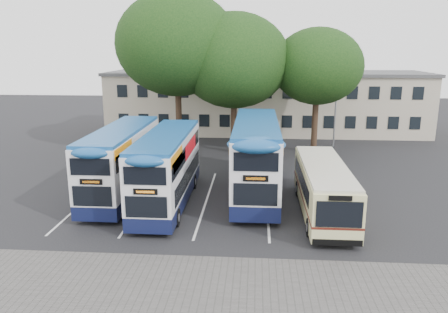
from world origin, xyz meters
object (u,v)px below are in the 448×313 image
tree_left (177,44)px  bus_dd_mid (167,166)px  bus_dd_right (256,154)px  tree_right (318,66)px  bus_dd_left (122,159)px  bus_single (323,186)px  tree_mid (234,61)px  lamp_post (337,89)px

tree_left → bus_dd_mid: tree_left is taller
bus_dd_right → tree_left: bearing=121.7°
tree_right → bus_dd_left: tree_right is taller
tree_right → bus_single: tree_right is taller
tree_mid → tree_right: size_ratio=1.12×
tree_right → bus_dd_right: size_ratio=0.96×
tree_right → bus_dd_left: size_ratio=1.05×
tree_right → bus_dd_right: 12.87m
lamp_post → bus_dd_left: 20.84m
bus_dd_mid → bus_single: (8.51, -0.82, -0.70)m
lamp_post → tree_right: bearing=-129.5°
bus_dd_mid → lamp_post: bearing=52.8°
lamp_post → bus_dd_mid: lamp_post is taller
tree_right → bus_dd_mid: bearing=-126.7°
tree_mid → bus_dd_left: bearing=-117.7°
tree_mid → lamp_post: bearing=18.0°
tree_left → tree_right: tree_left is taller
tree_left → bus_single: (10.07, -13.41, -7.36)m
bus_dd_mid → tree_left: bearing=97.0°
lamp_post → tree_left: (-13.41, -3.03, 3.80)m
bus_dd_right → lamp_post: bearing=62.8°
lamp_post → tree_mid: bearing=-162.0°
bus_dd_right → tree_right: bearing=66.2°
bus_dd_right → bus_dd_mid: bearing=-156.7°
bus_dd_mid → tree_mid: bearing=76.6°
tree_left → bus_dd_mid: 14.33m
bus_dd_left → bus_dd_mid: size_ratio=1.00×
tree_mid → tree_right: 6.75m
lamp_post → bus_dd_mid: bearing=-127.2°
tree_right → bus_dd_left: (-12.75, -11.83, -4.90)m
lamp_post → bus_single: (-3.34, -16.44, -3.56)m
tree_left → bus_dd_right: bearing=-58.3°
tree_right → bus_single: bearing=-95.2°
lamp_post → tree_left: 14.26m
lamp_post → bus_dd_right: 15.40m
lamp_post → bus_dd_left: lamp_post is taller
bus_dd_left → bus_dd_mid: 3.23m
tree_left → bus_single: 18.31m
lamp_post → tree_left: tree_left is taller
bus_dd_right → bus_single: bearing=-39.4°
tree_left → bus_dd_right: (6.48, -10.47, -6.43)m
lamp_post → tree_right: 3.87m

